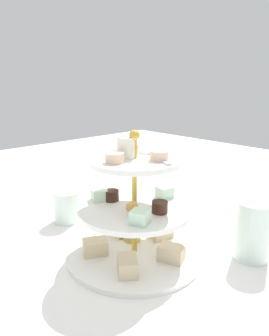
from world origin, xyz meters
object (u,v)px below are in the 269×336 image
Objects in this scene: tiered_serving_stand at (134,219)px; butter_knife_right at (185,207)px; water_glass_short_left at (66,207)px; teacup_with_saucer at (110,201)px; water_glass_tall_right at (253,231)px.

tiered_serving_stand is 1.61× the size of butter_knife_right.
water_glass_short_left is at bearing 3.67° from tiered_serving_stand.
tiered_serving_stand is 3.05× the size of teacup_with_saucer.
tiered_serving_stand is at bearing 152.59° from teacup_with_saucer.
tiered_serving_stand is at bearing 80.10° from butter_knife_right.
water_glass_tall_right is at bearing 129.74° from butter_knife_right.
butter_knife_right is at bearing -73.27° from tiered_serving_stand.
butter_knife_right is (0.08, -0.27, -0.08)m from tiered_serving_stand.
water_glass_tall_right is (-0.17, -0.16, -0.02)m from tiered_serving_stand.
butter_knife_right is (0.25, -0.11, -0.06)m from water_glass_tall_right.
teacup_with_saucer is at bearing -96.80° from water_glass_short_left.
water_glass_short_left reaches higher than teacup_with_saucer.
tiered_serving_stand is 0.25m from teacup_with_saucer.
tiered_serving_stand reaches higher than water_glass_tall_right.
teacup_with_saucer reaches higher than butter_knife_right.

